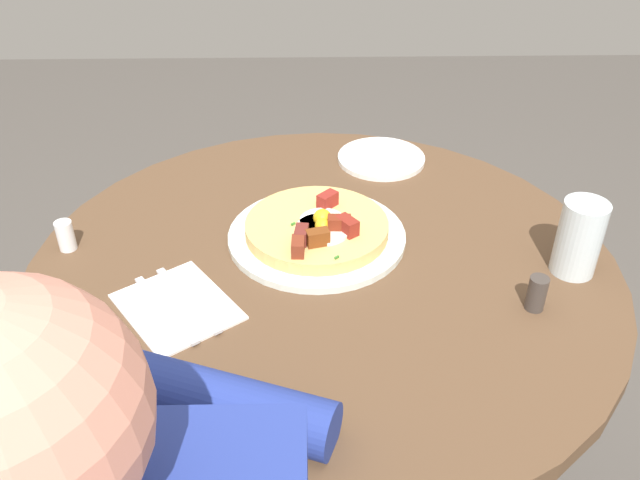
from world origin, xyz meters
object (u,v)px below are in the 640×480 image
object	(u,v)px
pepper_shaker	(537,293)
breakfast_pizza	(318,227)
salt_shaker	(66,236)
knife	(188,299)
pizza_plate	(317,236)
dining_table	(323,341)
bread_plate	(381,158)
fork	(165,309)
water_glass	(579,238)

from	to	relation	value
pepper_shaker	breakfast_pizza	bearing A→B (deg)	-29.96
breakfast_pizza	salt_shaker	xyz separation A→B (m)	(0.41, 0.01, -0.00)
knife	pepper_shaker	size ratio (longest dim) A/B	3.31
pizza_plate	dining_table	bearing A→B (deg)	98.36
breakfast_pizza	pepper_shaker	distance (m)	0.36
breakfast_pizza	salt_shaker	world-z (taller)	breakfast_pizza
knife	pepper_shaker	bearing A→B (deg)	51.31
pizza_plate	bread_plate	xyz separation A→B (m)	(-0.13, -0.28, -0.00)
dining_table	pizza_plate	size ratio (longest dim) A/B	3.17
bread_plate	pepper_shaker	size ratio (longest dim) A/B	3.21
breakfast_pizza	fork	bearing A→B (deg)	38.75
knife	water_glass	bearing A→B (deg)	60.33
breakfast_pizza	salt_shaker	size ratio (longest dim) A/B	4.65
dining_table	water_glass	xyz separation A→B (m)	(-0.39, 0.03, 0.23)
water_glass	pepper_shaker	distance (m)	0.13
dining_table	knife	world-z (taller)	knife
bread_plate	salt_shaker	distance (m)	0.62
pizza_plate	fork	size ratio (longest dim) A/B	1.64
dining_table	pepper_shaker	xyz separation A→B (m)	(-0.30, 0.12, 0.20)
fork	knife	distance (m)	0.04
pizza_plate	fork	bearing A→B (deg)	39.57
knife	salt_shaker	size ratio (longest dim) A/B	3.53
pizza_plate	salt_shaker	size ratio (longest dim) A/B	5.80
dining_table	pepper_shaker	distance (m)	0.38
bread_plate	salt_shaker	size ratio (longest dim) A/B	3.42
bread_plate	knife	size ratio (longest dim) A/B	0.97
pizza_plate	salt_shaker	xyz separation A→B (m)	(0.41, 0.02, 0.02)
knife	salt_shaker	xyz separation A→B (m)	(0.22, -0.14, 0.02)
dining_table	salt_shaker	world-z (taller)	salt_shaker
pizza_plate	pepper_shaker	world-z (taller)	pepper_shaker
dining_table	bread_plate	bearing A→B (deg)	-110.20
pizza_plate	breakfast_pizza	xyz separation A→B (m)	(-0.00, 0.00, 0.02)
knife	breakfast_pizza	bearing A→B (deg)	92.86
pizza_plate	breakfast_pizza	size ratio (longest dim) A/B	1.25
salt_shaker	pepper_shaker	size ratio (longest dim) A/B	0.94
fork	salt_shaker	xyz separation A→B (m)	(0.19, -0.16, 0.02)
salt_shaker	pizza_plate	bearing A→B (deg)	-177.41
knife	water_glass	size ratio (longest dim) A/B	1.47
pepper_shaker	pizza_plate	bearing A→B (deg)	-30.34
fork	salt_shaker	distance (m)	0.25
knife	fork	bearing A→B (deg)	-90.00
dining_table	fork	distance (m)	0.32
water_glass	salt_shaker	world-z (taller)	water_glass
water_glass	pepper_shaker	size ratio (longest dim) A/B	2.25
dining_table	knife	distance (m)	0.29
breakfast_pizza	water_glass	distance (m)	0.41
bread_plate	pepper_shaker	world-z (taller)	pepper_shaker
bread_plate	knife	bearing A→B (deg)	53.27
pepper_shaker	dining_table	bearing A→B (deg)	-21.55
fork	water_glass	world-z (taller)	water_glass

